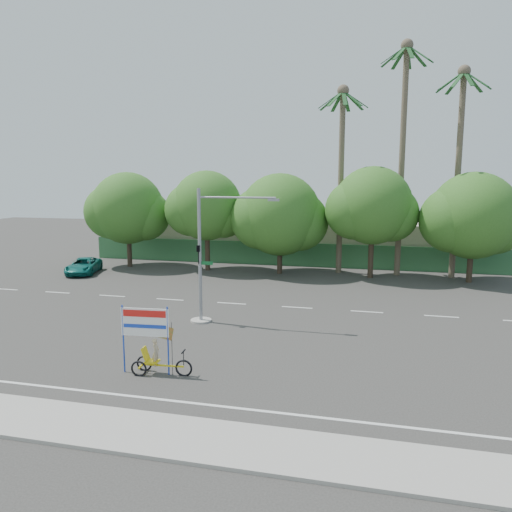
# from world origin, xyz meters

# --- Properties ---
(ground) EXTENTS (120.00, 120.00, 0.00)m
(ground) POSITION_xyz_m (0.00, 0.00, 0.00)
(ground) COLOR #33302D
(ground) RESTS_ON ground
(sidewalk_near) EXTENTS (50.00, 2.40, 0.12)m
(sidewalk_near) POSITION_xyz_m (0.00, -7.50, 0.06)
(sidewalk_near) COLOR gray
(sidewalk_near) RESTS_ON ground
(fence) EXTENTS (38.00, 0.08, 2.00)m
(fence) POSITION_xyz_m (0.00, 21.50, 1.00)
(fence) COLOR #336B3D
(fence) RESTS_ON ground
(building_left) EXTENTS (12.00, 8.00, 4.00)m
(building_left) POSITION_xyz_m (-10.00, 26.00, 2.00)
(building_left) COLOR beige
(building_left) RESTS_ON ground
(building_right) EXTENTS (14.00, 8.00, 3.60)m
(building_right) POSITION_xyz_m (8.00, 26.00, 1.80)
(building_right) COLOR beige
(building_right) RESTS_ON ground
(tree_far_left) EXTENTS (7.14, 6.00, 7.96)m
(tree_far_left) POSITION_xyz_m (-14.05, 18.00, 4.76)
(tree_far_left) COLOR #473828
(tree_far_left) RESTS_ON ground
(tree_left) EXTENTS (6.66, 5.60, 8.07)m
(tree_left) POSITION_xyz_m (-7.05, 18.00, 5.06)
(tree_left) COLOR #473828
(tree_left) RESTS_ON ground
(tree_center) EXTENTS (7.62, 6.40, 7.85)m
(tree_center) POSITION_xyz_m (-1.05, 18.00, 4.47)
(tree_center) COLOR #473828
(tree_center) RESTS_ON ground
(tree_right) EXTENTS (6.90, 5.80, 8.36)m
(tree_right) POSITION_xyz_m (5.95, 18.00, 5.24)
(tree_right) COLOR #473828
(tree_right) RESTS_ON ground
(tree_far_right) EXTENTS (7.38, 6.20, 7.94)m
(tree_far_right) POSITION_xyz_m (12.95, 18.00, 4.64)
(tree_far_right) COLOR #473828
(tree_far_right) RESTS_ON ground
(palm_tall) EXTENTS (3.73, 3.79, 17.45)m
(palm_tall) POSITION_xyz_m (8.00, 19.50, 10.46)
(palm_tall) COLOR #70604C
(palm_tall) RESTS_ON ground
(palm_mid) EXTENTS (3.73, 3.79, 15.45)m
(palm_mid) POSITION_xyz_m (12.00, 19.50, 9.40)
(palm_mid) COLOR #70604C
(palm_mid) RESTS_ON ground
(palm_short) EXTENTS (3.73, 3.79, 14.45)m
(palm_short) POSITION_xyz_m (3.50, 19.50, 8.86)
(palm_short) COLOR #70604C
(palm_short) RESTS_ON ground
(traffic_signal) EXTENTS (4.72, 1.10, 7.00)m
(traffic_signal) POSITION_xyz_m (-2.20, 3.98, 2.92)
(traffic_signal) COLOR gray
(traffic_signal) RESTS_ON ground
(trike_billboard) EXTENTS (2.80, 0.71, 2.75)m
(trike_billboard) POSITION_xyz_m (-1.87, -3.15, 1.11)
(trike_billboard) COLOR black
(trike_billboard) RESTS_ON ground
(pickup_truck) EXTENTS (3.17, 4.78, 1.22)m
(pickup_truck) POSITION_xyz_m (-16.03, 14.25, 0.61)
(pickup_truck) COLOR #0E655C
(pickup_truck) RESTS_ON ground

